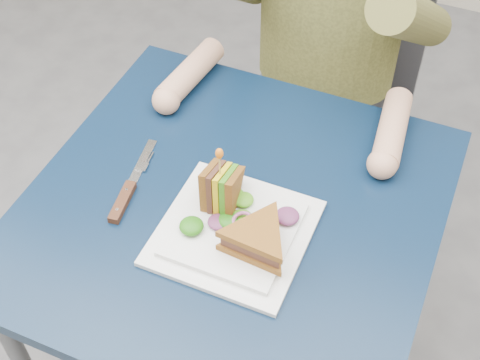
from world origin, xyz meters
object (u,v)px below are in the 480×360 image
at_px(knife, 126,194).
at_px(chair, 333,74).
at_px(sandwich_flat, 258,239).
at_px(sandwich_upright, 221,190).
at_px(table, 231,232).
at_px(fork, 132,185).
at_px(plate, 234,231).

bearing_deg(knife, chair, 75.46).
xyz_separation_m(sandwich_flat, sandwich_upright, (-0.10, 0.07, 0.01)).
xyz_separation_m(table, fork, (-0.19, -0.03, 0.08)).
bearing_deg(fork, chair, 74.72).
relative_size(plate, fork, 1.45).
height_order(sandwich_upright, fork, sandwich_upright).
relative_size(chair, plate, 3.58).
height_order(chair, knife, chair).
height_order(table, plate, plate).
bearing_deg(plate, knife, 179.40).
relative_size(table, fork, 4.18).
xyz_separation_m(chair, knife, (-0.19, -0.73, 0.20)).
relative_size(chair, fork, 5.18).
bearing_deg(sandwich_upright, knife, -166.35).
bearing_deg(table, knife, -163.68).
xyz_separation_m(plate, fork, (-0.22, 0.03, -0.01)).
xyz_separation_m(table, sandwich_flat, (0.09, -0.08, 0.12)).
bearing_deg(knife, fork, 96.53).
relative_size(sandwich_flat, knife, 0.70).
bearing_deg(plate, chair, 92.45).
relative_size(chair, knife, 4.21).
bearing_deg(knife, plate, -0.60).
height_order(plate, sandwich_upright, sandwich_upright).
bearing_deg(table, plate, -61.53).
xyz_separation_m(chair, sandwich_flat, (0.09, -0.76, 0.23)).
distance_m(chair, sandwich_flat, 0.80).
relative_size(chair, sandwich_upright, 6.60).
bearing_deg(sandwich_flat, sandwich_upright, 145.20).
xyz_separation_m(table, chair, (0.00, 0.68, -0.11)).
relative_size(table, plate, 2.88).
bearing_deg(chair, knife, -104.54).
bearing_deg(sandwich_flat, fork, 169.16).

